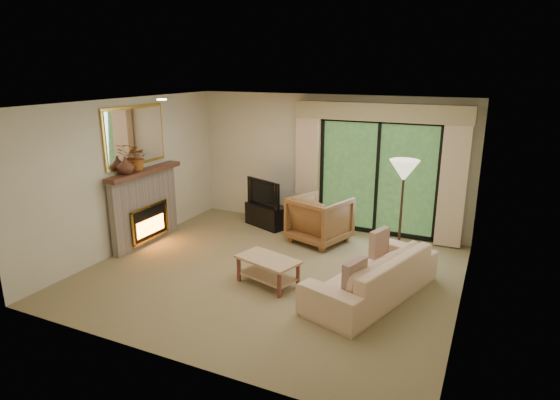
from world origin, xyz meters
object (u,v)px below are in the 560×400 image
at_px(media_console, 267,215).
at_px(coffee_table, 268,271).
at_px(sofa, 372,274).
at_px(armchair, 320,219).

xyz_separation_m(media_console, coffee_table, (1.20, -2.34, -0.02)).
bearing_deg(sofa, coffee_table, -61.35).
xyz_separation_m(media_console, armchair, (1.27, -0.37, 0.21)).
relative_size(media_console, sofa, 0.40).
height_order(media_console, sofa, sofa).
bearing_deg(coffee_table, armchair, 104.01).
distance_m(armchair, sofa, 2.19).
relative_size(media_console, coffee_table, 0.98).
height_order(media_console, armchair, armchair).
distance_m(armchair, coffee_table, 1.98).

